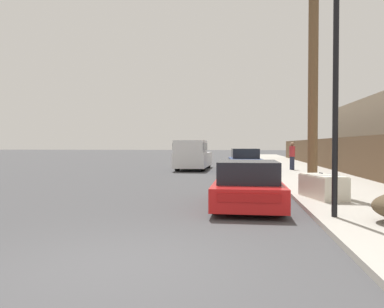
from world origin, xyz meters
TOP-DOWN VIEW (x-y plane):
  - ground_plane at (0.00, 0.00)m, footprint 220.00×220.00m
  - sidewalk_curb at (5.30, 23.50)m, footprint 4.20×63.00m
  - discarded_fridge at (3.96, 6.21)m, footprint 1.14×1.80m
  - parked_sports_car_red at (1.82, 5.25)m, footprint 1.79×4.28m
  - car_parked_mid at (1.92, 17.35)m, footprint 1.99×4.38m
  - car_parked_far at (2.31, 26.75)m, footprint 2.13×4.27m
  - pickup_truck at (-1.39, 19.34)m, footprint 2.01×5.50m
  - utility_pole at (4.02, 8.03)m, footprint 1.80×0.32m
  - street_lamp at (3.59, 3.38)m, footprint 0.26×0.26m
  - wooden_fence at (7.25, 20.97)m, footprint 0.08×40.34m
  - pedestrian at (4.80, 18.46)m, footprint 0.34×0.34m

SIDE VIEW (x-z plane):
  - ground_plane at x=0.00m, z-range 0.00..0.00m
  - sidewalk_curb at x=5.30m, z-range 0.00..0.12m
  - discarded_fridge at x=3.96m, z-range 0.11..0.80m
  - parked_sports_car_red at x=1.82m, z-range -0.06..1.17m
  - car_parked_far at x=2.31m, z-range -0.04..1.24m
  - car_parked_mid at x=1.92m, z-range -0.05..1.37m
  - pickup_truck at x=-1.39m, z-range -0.01..1.90m
  - pedestrian at x=4.80m, z-range 0.14..1.81m
  - wooden_fence at x=7.25m, z-range 0.12..2.05m
  - street_lamp at x=3.59m, z-range 0.50..5.63m
  - utility_pole at x=4.02m, z-range 0.22..7.37m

